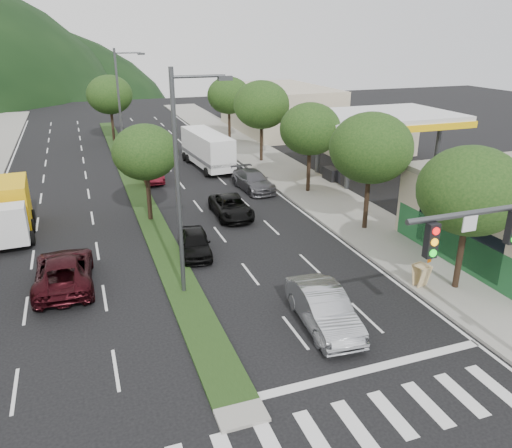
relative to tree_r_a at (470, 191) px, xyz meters
name	(u,v)px	position (x,y,z in m)	size (l,w,h in m)	color
ground	(237,407)	(-12.00, -4.00, -4.82)	(160.00, 160.00, 0.00)	black
sidewalk_right	(288,174)	(0.50, 21.00, -4.75)	(5.00, 90.00, 0.15)	gray
median	(132,179)	(-12.00, 24.00, -4.76)	(1.60, 56.00, 0.12)	#1D3212
gas_canopy	(379,121)	(7.00, 18.00, -0.17)	(12.20, 8.20, 5.25)	silver
bldg_right_far	(279,109)	(7.50, 40.00, -2.22)	(10.00, 16.00, 5.20)	#C0B599
tree_r_a	(470,191)	(0.00, 0.00, 0.00)	(4.60, 4.60, 6.63)	black
tree_r_b	(371,148)	(0.00, 8.00, 0.22)	(4.80, 4.80, 6.94)	black
tree_r_c	(310,129)	(0.00, 16.00, -0.07)	(4.40, 4.40, 6.48)	black
tree_r_d	(261,105)	(0.00, 26.00, 0.36)	(5.00, 5.00, 7.17)	black
tree_r_e	(229,95)	(0.00, 36.00, 0.07)	(4.60, 4.60, 6.71)	black
tree_med_near	(145,152)	(-12.00, 14.00, -0.39)	(4.00, 4.00, 6.02)	black
tree_med_far	(110,95)	(-12.00, 40.00, 0.19)	(4.80, 4.80, 6.94)	black
streetlight_near	(182,175)	(-11.79, 4.00, 0.76)	(2.60, 0.25, 10.00)	#47494C
streetlight_mid	(122,102)	(-11.79, 29.00, 0.76)	(2.60, 0.25, 10.00)	#47494C
sedan_silver	(324,308)	(-7.23, -0.68, -4.02)	(1.70, 4.89, 1.61)	#95979C
suv_maroon	(64,271)	(-17.14, 6.54, -4.04)	(2.58, 5.60, 1.56)	black
car_queue_a	(195,243)	(-10.50, 8.00, -4.16)	(1.56, 3.87, 1.32)	black
car_queue_b	(253,181)	(-3.64, 18.00, -4.10)	(2.03, 4.99, 1.45)	#4E4D52
car_queue_c	(152,173)	(-10.50, 23.00, -4.13)	(1.46, 4.19, 1.38)	#540E18
car_queue_d	(231,207)	(-6.93, 13.00, -4.17)	(2.16, 4.69, 1.30)	black
car_queue_e	(153,158)	(-9.58, 28.00, -4.15)	(1.59, 3.95, 1.34)	#434347
box_truck	(10,211)	(-20.05, 14.59, -3.39)	(2.61, 6.22, 3.02)	silver
motorhome	(207,149)	(-5.19, 25.69, -3.18)	(3.11, 8.21, 3.08)	white
a_frame_sign	(421,273)	(-1.50, 0.63, -4.04)	(0.77, 0.84, 1.43)	#D5B881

